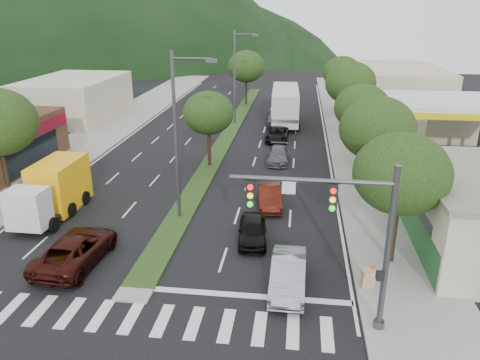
# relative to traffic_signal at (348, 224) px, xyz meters

# --- Properties ---
(ground) EXTENTS (160.00, 160.00, 0.00)m
(ground) POSITION_rel_traffic_signal_xyz_m (-9.03, 1.54, -4.65)
(ground) COLOR black
(ground) RESTS_ON ground
(sidewalk_right) EXTENTS (5.00, 90.00, 0.15)m
(sidewalk_right) POSITION_rel_traffic_signal_xyz_m (3.47, 26.54, -4.57)
(sidewalk_right) COLOR gray
(sidewalk_right) RESTS_ON ground
(sidewalk_left) EXTENTS (6.00, 90.00, 0.15)m
(sidewalk_left) POSITION_rel_traffic_signal_xyz_m (-22.03, 26.54, -4.57)
(sidewalk_left) COLOR gray
(sidewalk_left) RESTS_ON ground
(median) EXTENTS (1.60, 56.00, 0.12)m
(median) POSITION_rel_traffic_signal_xyz_m (-9.03, 29.54, -4.59)
(median) COLOR #233A15
(median) RESTS_ON ground
(crosswalk) EXTENTS (19.00, 2.20, 0.01)m
(crosswalk) POSITION_rel_traffic_signal_xyz_m (-9.03, -0.46, -4.64)
(crosswalk) COLOR silver
(crosswalk) RESTS_ON ground
(traffic_signal) EXTENTS (6.12, 0.40, 7.00)m
(traffic_signal) POSITION_rel_traffic_signal_xyz_m (0.00, 0.00, 0.00)
(traffic_signal) COLOR #47494C
(traffic_signal) RESTS_ON ground
(gas_canopy) EXTENTS (12.20, 8.20, 5.25)m
(gas_canopy) POSITION_rel_traffic_signal_xyz_m (9.97, 23.54, 0.00)
(gas_canopy) COLOR silver
(gas_canopy) RESTS_ON ground
(bldg_left_far) EXTENTS (9.00, 14.00, 4.60)m
(bldg_left_far) POSITION_rel_traffic_signal_xyz_m (-28.03, 35.54, -2.35)
(bldg_left_far) COLOR beige
(bldg_left_far) RESTS_ON ground
(bldg_right_far) EXTENTS (10.00, 16.00, 5.20)m
(bldg_right_far) POSITION_rel_traffic_signal_xyz_m (10.47, 45.54, -2.05)
(bldg_right_far) COLOR beige
(bldg_right_far) RESTS_ON ground
(tree_r_a) EXTENTS (4.60, 4.60, 6.63)m
(tree_r_a) POSITION_rel_traffic_signal_xyz_m (2.97, 5.54, 0.17)
(tree_r_a) COLOR black
(tree_r_a) RESTS_ON sidewalk_right
(tree_r_b) EXTENTS (4.80, 4.80, 6.94)m
(tree_r_b) POSITION_rel_traffic_signal_xyz_m (2.97, 13.54, 0.39)
(tree_r_b) COLOR black
(tree_r_b) RESTS_ON sidewalk_right
(tree_r_c) EXTENTS (4.40, 4.40, 6.48)m
(tree_r_c) POSITION_rel_traffic_signal_xyz_m (2.97, 21.54, 0.10)
(tree_r_c) COLOR black
(tree_r_c) RESTS_ON sidewalk_right
(tree_r_d) EXTENTS (5.00, 5.00, 7.17)m
(tree_r_d) POSITION_rel_traffic_signal_xyz_m (2.97, 31.54, 0.54)
(tree_r_d) COLOR black
(tree_r_d) RESTS_ON sidewalk_right
(tree_r_e) EXTENTS (4.60, 4.60, 6.71)m
(tree_r_e) POSITION_rel_traffic_signal_xyz_m (2.97, 41.54, 0.25)
(tree_r_e) COLOR black
(tree_r_e) RESTS_ON sidewalk_right
(tree_med_near) EXTENTS (4.00, 4.00, 6.02)m
(tree_med_near) POSITION_rel_traffic_signal_xyz_m (-9.03, 19.54, -0.22)
(tree_med_near) COLOR black
(tree_med_near) RESTS_ON median
(tree_med_far) EXTENTS (4.80, 4.80, 6.94)m
(tree_med_far) POSITION_rel_traffic_signal_xyz_m (-9.03, 45.54, 0.36)
(tree_med_far) COLOR black
(tree_med_far) RESTS_ON median
(streetlight_near) EXTENTS (2.60, 0.25, 10.00)m
(streetlight_near) POSITION_rel_traffic_signal_xyz_m (-8.82, 9.54, 0.94)
(streetlight_near) COLOR #47494C
(streetlight_near) RESTS_ON ground
(streetlight_mid) EXTENTS (2.60, 0.25, 10.00)m
(streetlight_mid) POSITION_rel_traffic_signal_xyz_m (-8.82, 34.54, 0.94)
(streetlight_mid) COLOR #47494C
(streetlight_mid) RESTS_ON ground
(sedan_silver) EXTENTS (1.61, 4.49, 1.48)m
(sedan_silver) POSITION_rel_traffic_signal_xyz_m (-2.15, 2.59, -3.91)
(sedan_silver) COLOR #9A9CA1
(sedan_silver) RESTS_ON ground
(suv_maroon) EXTENTS (2.86, 5.69, 1.54)m
(suv_maroon) POSITION_rel_traffic_signal_xyz_m (-12.83, 3.54, -3.87)
(suv_maroon) COLOR black
(suv_maroon) RESTS_ON ground
(car_queue_a) EXTENTS (1.90, 3.97, 1.31)m
(car_queue_a) POSITION_rel_traffic_signal_xyz_m (-4.25, 7.02, -3.99)
(car_queue_a) COLOR black
(car_queue_a) RESTS_ON ground
(car_queue_b) EXTENTS (1.74, 4.24, 1.23)m
(car_queue_b) POSITION_rel_traffic_signal_xyz_m (-3.55, 21.43, -4.03)
(car_queue_b) COLOR #4E4F53
(car_queue_b) RESTS_ON ground
(car_queue_c) EXTENTS (1.91, 4.22, 1.34)m
(car_queue_c) POSITION_rel_traffic_signal_xyz_m (-3.63, 12.02, -3.97)
(car_queue_c) COLOR #46150B
(car_queue_c) RESTS_ON ground
(car_queue_d) EXTENTS (2.18, 4.62, 1.28)m
(car_queue_d) POSITION_rel_traffic_signal_xyz_m (-3.99, 28.12, -4.01)
(car_queue_d) COLOR black
(car_queue_d) RESTS_ON ground
(car_queue_e) EXTENTS (1.72, 4.00, 1.34)m
(car_queue_e) POSITION_rel_traffic_signal_xyz_m (-4.69, 34.64, -3.97)
(car_queue_e) COLOR #515156
(car_queue_e) RESTS_ON ground
(box_truck) EXTENTS (2.61, 6.53, 3.21)m
(box_truck) POSITION_rel_traffic_signal_xyz_m (-16.86, 9.17, -3.13)
(box_truck) COLOR silver
(box_truck) RESTS_ON ground
(motorhome) EXTENTS (3.51, 10.16, 3.85)m
(motorhome) POSITION_rel_traffic_signal_xyz_m (-3.53, 35.65, -2.59)
(motorhome) COLOR #BBBBBB
(motorhome) RESTS_ON ground
(a_frame_sign) EXTENTS (0.65, 0.72, 1.28)m
(a_frame_sign) POSITION_rel_traffic_signal_xyz_m (1.47, 2.84, -3.93)
(a_frame_sign) COLOR tan
(a_frame_sign) RESTS_ON sidewalk_right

